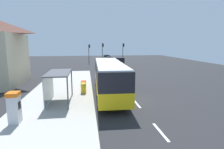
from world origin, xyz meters
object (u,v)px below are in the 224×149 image
(recycling_bin_yellow, at_px, (83,88))
(bus_shelter, at_px, (55,79))
(ticket_machine, at_px, (14,107))
(white_van, at_px, (117,62))
(recycling_bin_red, at_px, (84,85))
(sedan_near, at_px, (110,60))
(sedan_far, at_px, (107,57))
(bus, at_px, (109,76))
(traffic_light_median, at_px, (103,50))
(traffic_light_near_side, at_px, (123,50))
(recycling_bin_orange, at_px, (83,87))
(traffic_light_far_side, at_px, (89,51))

(recycling_bin_yellow, xyz_separation_m, bus_shelter, (-2.21, -2.42, 1.44))
(ticket_machine, xyz_separation_m, recycling_bin_yellow, (4.02, 6.26, -0.52))
(white_van, relative_size, recycling_bin_red, 5.54)
(sedan_near, relative_size, sedan_far, 1.00)
(sedan_near, bearing_deg, bus, -97.56)
(sedan_far, distance_m, recycling_bin_yellow, 38.34)
(sedan_far, relative_size, traffic_light_median, 0.88)
(recycling_bin_yellow, height_order, recycling_bin_red, same)
(sedan_far, xyz_separation_m, traffic_light_near_side, (3.20, -9.61, 2.56))
(ticket_machine, relative_size, recycling_bin_orange, 2.04)
(recycling_bin_yellow, relative_size, traffic_light_median, 0.19)
(white_van, xyz_separation_m, recycling_bin_orange, (-6.40, -17.88, -0.69))
(sedan_far, relative_size, recycling_bin_orange, 4.66)
(white_van, height_order, recycling_bin_yellow, white_van)
(sedan_near, height_order, recycling_bin_red, sedan_near)
(traffic_light_near_side, distance_m, traffic_light_far_side, 8.64)
(traffic_light_near_side, xyz_separation_m, traffic_light_median, (-5.10, 1.60, 0.01))
(recycling_bin_orange, height_order, bus_shelter, bus_shelter)
(sedan_near, xyz_separation_m, traffic_light_far_side, (-5.40, -0.93, 2.40))
(traffic_light_median, xyz_separation_m, bus_shelter, (-6.81, -32.20, -1.26))
(traffic_light_far_side, bearing_deg, recycling_bin_yellow, -92.18)
(sedan_near, xyz_separation_m, recycling_bin_orange, (-6.50, -29.21, -0.14))
(traffic_light_near_side, bearing_deg, white_van, -108.97)
(traffic_light_near_side, relative_size, traffic_light_median, 1.00)
(sedan_near, distance_m, sedan_far, 7.88)
(ticket_machine, xyz_separation_m, traffic_light_far_side, (5.13, 35.24, 2.02))
(traffic_light_near_side, bearing_deg, bus, -104.20)
(ticket_machine, xyz_separation_m, recycling_bin_red, (4.02, 7.66, -0.52))
(traffic_light_near_side, relative_size, traffic_light_far_side, 1.05)
(recycling_bin_orange, relative_size, recycling_bin_red, 1.00)
(recycling_bin_red, bearing_deg, recycling_bin_orange, -90.00)
(bus_shelter, bearing_deg, recycling_bin_red, 59.90)
(sedan_far, bearing_deg, traffic_light_far_side, -121.51)
(traffic_light_median, relative_size, bus_shelter, 1.26)
(recycling_bin_yellow, bearing_deg, bus_shelter, -132.46)
(sedan_far, relative_size, recycling_bin_red, 4.66)
(bus, height_order, recycling_bin_orange, bus)
(ticket_machine, distance_m, traffic_light_far_side, 35.66)
(recycling_bin_yellow, bearing_deg, recycling_bin_red, 90.00)
(white_van, bearing_deg, traffic_light_median, 99.14)
(recycling_bin_orange, relative_size, bus_shelter, 0.24)
(bus, bearing_deg, white_van, 78.31)
(recycling_bin_yellow, xyz_separation_m, traffic_light_far_side, (1.10, 28.98, 2.54))
(sedan_far, distance_m, ticket_machine, 45.28)
(recycling_bin_red, xyz_separation_m, traffic_light_far_side, (1.10, 27.58, 2.54))
(sedan_near, height_order, sedan_far, same)
(ticket_machine, height_order, recycling_bin_yellow, ticket_machine)
(bus_shelter, bearing_deg, bus, 24.01)
(recycling_bin_orange, distance_m, traffic_light_median, 29.57)
(ticket_machine, bearing_deg, bus_shelter, 64.75)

